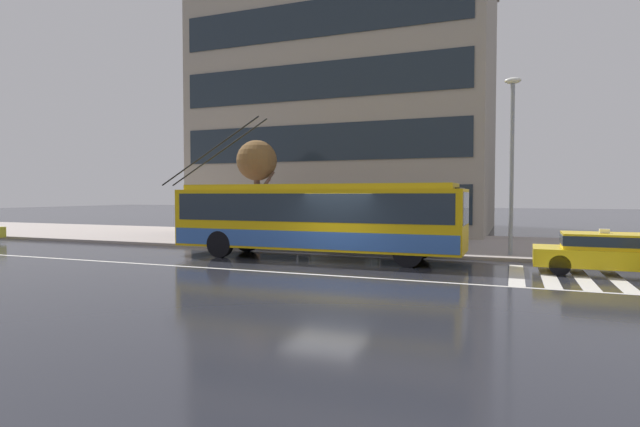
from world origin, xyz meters
TOP-DOWN VIEW (x-y plane):
  - ground_plane at (0.00, 0.00)m, footprint 160.00×160.00m
  - sidewalk_slab at (0.00, 9.04)m, footprint 80.00×10.00m
  - crosswalk_stripe_edge_near at (5.88, 1.02)m, footprint 0.44×4.40m
  - crosswalk_stripe_inner_a at (6.78, 1.02)m, footprint 0.44×4.40m
  - crosswalk_stripe_center at (7.68, 1.02)m, footprint 0.44×4.40m
  - crosswalk_stripe_inner_b at (8.58, 1.02)m, footprint 0.44×4.40m
  - lane_centre_line at (0.00, -1.20)m, footprint 72.00×0.14m
  - trolleybus at (-1.30, 2.44)m, footprint 12.45×2.54m
  - taxi_ahead_of_bus at (8.50, 2.14)m, footprint 4.42×1.89m
  - bus_shelter at (-1.45, 5.78)m, footprint 3.67×1.71m
  - pedestrian_at_shelter at (-6.26, 5.40)m, footprint 1.54×1.54m
  - pedestrian_approaching_curb at (-2.13, 6.87)m, footprint 1.17×1.17m
  - street_lamp at (5.68, 5.08)m, footprint 0.60×0.32m
  - street_tree_bare at (-6.57, 7.49)m, footprint 2.11×2.08m
  - office_tower_corner_left at (-4.77, 18.94)m, footprint 18.56×15.52m

SIDE VIEW (x-z plane):
  - ground_plane at x=0.00m, z-range 0.00..0.00m
  - lane_centre_line at x=0.00m, z-range 0.00..0.01m
  - crosswalk_stripe_edge_near at x=5.88m, z-range 0.00..0.01m
  - crosswalk_stripe_inner_a at x=6.78m, z-range 0.00..0.01m
  - crosswalk_stripe_center at x=7.68m, z-range 0.00..0.01m
  - crosswalk_stripe_inner_b at x=8.58m, z-range 0.00..0.01m
  - sidewalk_slab at x=0.00m, z-range 0.00..0.14m
  - taxi_ahead_of_bus at x=8.50m, z-range 0.01..1.40m
  - trolleybus at x=-1.30m, z-range -1.19..4.34m
  - pedestrian_approaching_curb at x=-2.13m, z-range 0.72..2.61m
  - pedestrian_at_shelter at x=-6.26m, z-range 0.78..2.75m
  - bus_shelter at x=-1.45m, z-range 0.78..3.32m
  - street_tree_bare at x=-6.57m, z-range 1.56..6.65m
  - street_lamp at x=5.68m, z-range 0.75..7.49m
  - office_tower_corner_left at x=-4.77m, z-range 0.01..17.99m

